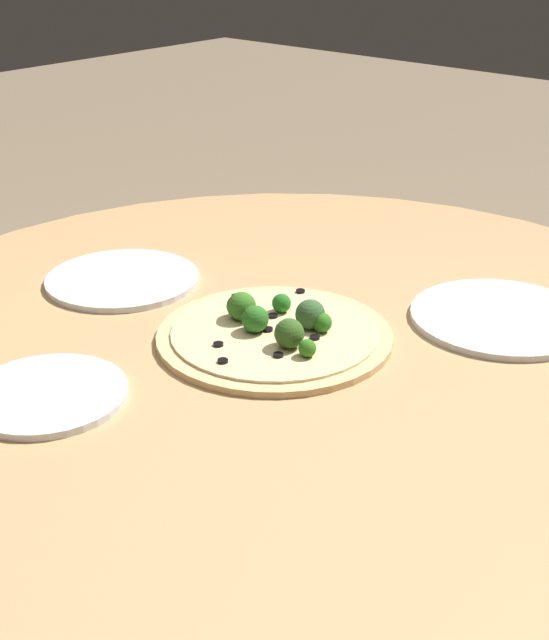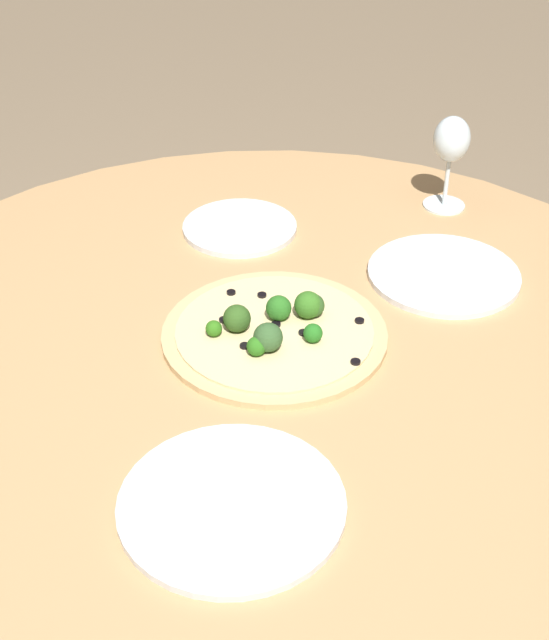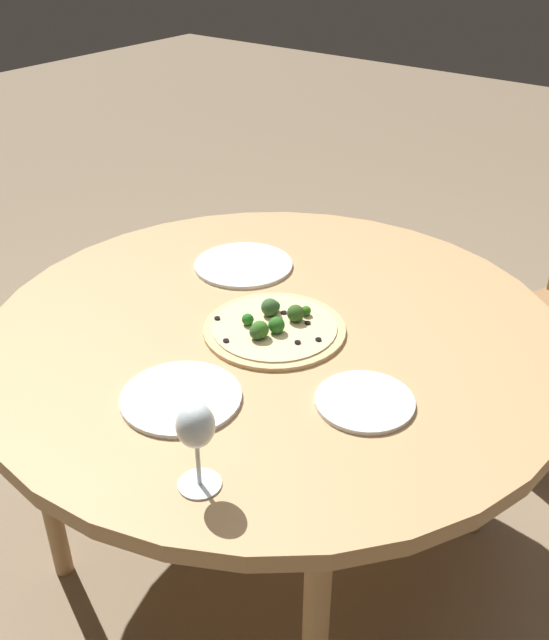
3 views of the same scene
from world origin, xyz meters
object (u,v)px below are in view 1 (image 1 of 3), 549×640
at_px(plate_far, 122,279).
at_px(plate_side, 47,394).
at_px(pizza, 274,331).
at_px(plate_near, 502,317).

bearing_deg(plate_far, plate_side, 125.54).
distance_m(pizza, plate_near, 0.34).
distance_m(pizza, plate_far, 0.32).
xyz_separation_m(plate_near, plate_far, (0.53, 0.27, 0.00)).
height_order(pizza, plate_near, pizza).
xyz_separation_m(pizza, plate_near, (-0.21, -0.27, -0.01)).
bearing_deg(plate_far, pizza, -178.49).
distance_m(plate_near, plate_side, 0.65).
bearing_deg(plate_far, plate_near, -152.55).
bearing_deg(plate_near, plate_far, 27.45).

